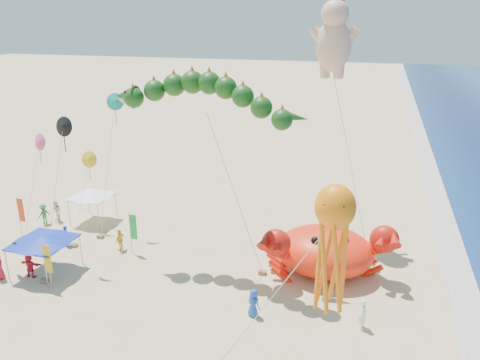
# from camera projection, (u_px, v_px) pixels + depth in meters

# --- Properties ---
(ground) EXTENTS (320.00, 320.00, 0.00)m
(ground) POSITION_uv_depth(u_px,v_px,m) (262.00, 292.00, 29.08)
(ground) COLOR #D1B784
(ground) RESTS_ON ground
(foam_strip) EXTENTS (320.00, 320.00, 0.00)m
(foam_strip) POSITION_uv_depth(u_px,v_px,m) (472.00, 326.00, 25.85)
(foam_strip) COLOR silver
(foam_strip) RESTS_ON ground
(crab_inflatable) EXTENTS (8.72, 7.27, 3.82)m
(crab_inflatable) POSITION_uv_depth(u_px,v_px,m) (324.00, 250.00, 30.70)
(crab_inflatable) COLOR #FF280D
(crab_inflatable) RESTS_ON ground
(dragon_kite) EXTENTS (12.30, 2.88, 12.60)m
(dragon_kite) POSITION_uv_depth(u_px,v_px,m) (203.00, 102.00, 28.43)
(dragon_kite) COLOR #134011
(dragon_kite) RESTS_ON ground
(cherub_kite) EXTENTS (5.46, 6.96, 17.49)m
(cherub_kite) POSITION_uv_depth(u_px,v_px,m) (334.00, 36.00, 32.42)
(cherub_kite) COLOR #F7B896
(cherub_kite) RESTS_ON ground
(octopus_kite) EXTENTS (6.38, 3.50, 9.64)m
(octopus_kite) POSITION_uv_depth(u_px,v_px,m) (332.00, 239.00, 20.06)
(octopus_kite) COLOR orange
(octopus_kite) RESTS_ON ground
(canopy_blue) EXTENTS (3.84, 3.84, 2.71)m
(canopy_blue) POSITION_uv_depth(u_px,v_px,m) (42.00, 239.00, 30.51)
(canopy_blue) COLOR gray
(canopy_blue) RESTS_ON ground
(canopy_white) EXTENTS (3.24, 3.24, 2.71)m
(canopy_white) POSITION_uv_depth(u_px,v_px,m) (92.00, 194.00, 38.29)
(canopy_white) COLOR gray
(canopy_white) RESTS_ON ground
(feather_flags) EXTENTS (10.37, 6.18, 3.20)m
(feather_flags) POSITION_uv_depth(u_px,v_px,m) (47.00, 236.00, 31.93)
(feather_flags) COLOR gray
(feather_flags) RESTS_ON ground
(beachgoers) EXTENTS (26.57, 9.71, 1.86)m
(beachgoers) POSITION_uv_depth(u_px,v_px,m) (85.00, 247.00, 32.92)
(beachgoers) COLOR yellow
(beachgoers) RESTS_ON ground
(small_kites) EXTENTS (6.81, 11.20, 10.89)m
(small_kites) POSITION_uv_depth(u_px,v_px,m) (61.00, 153.00, 33.12)
(small_kites) COLOR yellow
(small_kites) RESTS_ON ground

